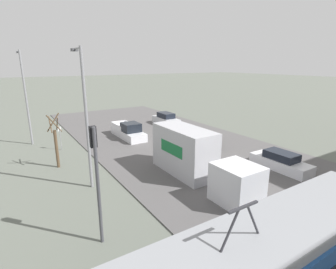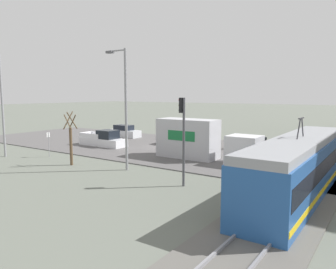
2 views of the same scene
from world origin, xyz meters
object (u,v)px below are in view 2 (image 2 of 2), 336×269
at_px(box_truck, 200,141).
at_px(no_parking_sign, 49,142).
at_px(light_rail_tram, 299,167).
at_px(street_lamp_mid_block, 1,99).
at_px(sedan_car_2, 176,140).
at_px(pickup_truck, 104,140).
at_px(street_tree, 71,141).
at_px(sedan_car_0, 252,145).
at_px(sedan_car_1, 124,132).
at_px(traffic_light_pole, 183,130).
at_px(street_lamp_near_crossing, 124,102).

relative_size(box_truck, no_parking_sign, 4.10).
xyz_separation_m(light_rail_tram, street_lamp_mid_block, (3.05, -25.78, 3.69)).
relative_size(light_rail_tram, box_truck, 1.56).
xyz_separation_m(light_rail_tram, no_parking_sign, (0.84, -22.00, -0.28)).
bearing_deg(street_lamp_mid_block, sedan_car_2, 146.03).
relative_size(pickup_truck, street_tree, 1.31).
distance_m(pickup_truck, sedan_car_2, 8.18).
height_order(sedan_car_0, sedan_car_1, sedan_car_1).
bearing_deg(no_parking_sign, sedan_car_0, 133.36).
bearing_deg(sedan_car_0, box_truck, -18.39).
xyz_separation_m(sedan_car_1, street_tree, (15.43, 8.15, 1.27)).
bearing_deg(traffic_light_pole, light_rail_tram, 106.81).
relative_size(sedan_car_0, street_lamp_near_crossing, 0.52).
xyz_separation_m(sedan_car_1, no_parking_sign, (14.32, 3.61, 0.67)).
height_order(light_rail_tram, traffic_light_pole, traffic_light_pole).
xyz_separation_m(sedan_car_1, traffic_light_pole, (15.47, 19.02, 2.88)).
xyz_separation_m(pickup_truck, sedan_car_0, (-6.48, 14.82, -0.10)).
bearing_deg(street_lamp_near_crossing, street_lamp_mid_block, -79.78).
relative_size(sedan_car_1, street_lamp_mid_block, 0.50).
xyz_separation_m(street_lamp_near_crossing, no_parking_sign, (0.16, -9.33, -3.85)).
bearing_deg(sedan_car_1, no_parking_sign, -165.87).
distance_m(light_rail_tram, sedan_car_2, 19.72).
relative_size(traffic_light_pole, no_parking_sign, 2.43).
height_order(street_lamp_near_crossing, street_lamp_mid_block, street_lamp_mid_block).
height_order(pickup_truck, traffic_light_pole, traffic_light_pole).
xyz_separation_m(traffic_light_pole, street_tree, (-0.04, -10.87, -1.61)).
distance_m(sedan_car_2, traffic_light_pole, 16.73).
bearing_deg(light_rail_tram, sedan_car_0, -150.04).
relative_size(box_truck, sedan_car_0, 1.98).
xyz_separation_m(sedan_car_2, no_parking_sign, (12.43, -6.08, 0.72)).
relative_size(light_rail_tram, pickup_truck, 2.55).
distance_m(street_tree, no_parking_sign, 4.71).
distance_m(sedan_car_1, traffic_light_pole, 24.68).
xyz_separation_m(pickup_truck, no_parking_sign, (7.27, 0.26, 0.65)).
bearing_deg(sedan_car_0, sedan_car_2, -81.15).
relative_size(sedan_car_2, street_tree, 0.99).
height_order(street_lamp_mid_block, no_parking_sign, street_lamp_mid_block).
distance_m(sedan_car_1, sedan_car_2, 9.87).
bearing_deg(no_parking_sign, sedan_car_1, -165.87).
distance_m(sedan_car_2, no_parking_sign, 13.86).
bearing_deg(no_parking_sign, sedan_car_2, 153.92).
relative_size(traffic_light_pole, street_tree, 1.27).
xyz_separation_m(light_rail_tram, sedan_car_1, (-13.48, -25.61, -0.95)).
bearing_deg(light_rail_tram, box_truck, -121.78).
bearing_deg(box_truck, sedan_car_1, -115.13).
relative_size(light_rail_tram, no_parking_sign, 6.39).
bearing_deg(sedan_car_1, box_truck, -115.13).
bearing_deg(street_lamp_near_crossing, sedan_car_2, -165.19).
bearing_deg(traffic_light_pole, street_lamp_near_crossing, -102.13).
height_order(street_tree, street_lamp_near_crossing, street_lamp_near_crossing).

